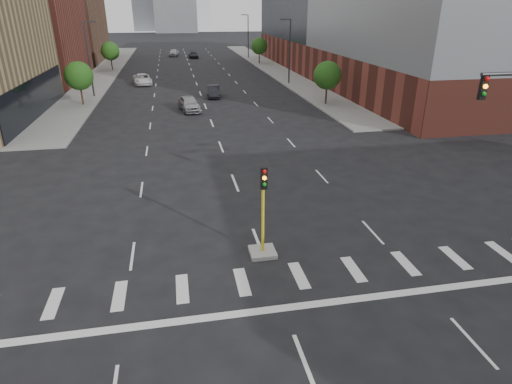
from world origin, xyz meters
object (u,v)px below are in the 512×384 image
object	(u,v)px
median_traffic_signal	(263,236)
car_deep_right	(193,55)
car_near_left	(189,104)
car_mid_right	(214,91)
car_far_left	(142,79)
car_distant	(174,53)

from	to	relation	value
median_traffic_signal	car_deep_right	xyz separation A→B (m)	(1.50, 84.06, -0.29)
car_near_left	car_deep_right	distance (m)	53.31
car_near_left	car_deep_right	size ratio (longest dim) A/B	1.03
median_traffic_signal	car_mid_right	world-z (taller)	median_traffic_signal
car_mid_right	car_far_left	bearing A→B (deg)	133.91
median_traffic_signal	car_far_left	size ratio (longest dim) A/B	0.82
car_near_left	car_distant	world-z (taller)	car_near_left
car_mid_right	car_distant	distance (m)	50.84
median_traffic_signal	car_distant	world-z (taller)	median_traffic_signal
car_far_left	median_traffic_signal	bearing A→B (deg)	-88.27
car_mid_right	car_distant	size ratio (longest dim) A/B	0.92
car_deep_right	car_distant	xyz separation A→B (m)	(-4.23, 4.79, 0.13)
car_far_left	car_distant	bearing A→B (deg)	75.17
median_traffic_signal	car_near_left	bearing A→B (deg)	93.56
car_mid_right	car_far_left	world-z (taller)	car_far_left
car_mid_right	car_far_left	distance (m)	15.01
car_near_left	car_mid_right	bearing A→B (deg)	56.14
car_far_left	car_deep_right	world-z (taller)	car_far_left
car_near_left	car_far_left	xyz separation A→B (m)	(-5.98, 19.01, -0.07)
car_mid_right	car_near_left	bearing A→B (deg)	-109.93
car_near_left	car_deep_right	xyz separation A→B (m)	(3.42, 53.20, -0.14)
car_mid_right	car_deep_right	world-z (taller)	car_mid_right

